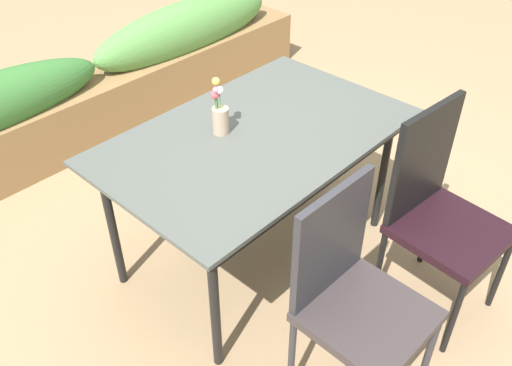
% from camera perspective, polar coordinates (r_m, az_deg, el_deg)
% --- Properties ---
extents(ground_plane, '(12.00, 12.00, 0.00)m').
position_cam_1_polar(ground_plane, '(3.00, 1.27, -6.46)').
color(ground_plane, '#9E7F5B').
extents(dining_table, '(1.44, 0.90, 0.74)m').
position_cam_1_polar(dining_table, '(2.53, 0.00, 4.17)').
color(dining_table, '#4C514C').
rests_on(dining_table, ground).
extents(chair_near_left, '(0.43, 0.43, 0.96)m').
position_cam_1_polar(chair_near_left, '(2.07, 10.02, -11.07)').
color(chair_near_left, '#383031').
rests_on(chair_near_left, ground).
extents(chair_near_right, '(0.47, 0.47, 1.00)m').
position_cam_1_polar(chair_near_right, '(2.51, 18.46, -2.26)').
color(chair_near_right, black).
rests_on(chair_near_right, ground).
extents(flower_vase, '(0.08, 0.08, 0.28)m').
position_cam_1_polar(flower_vase, '(2.47, -3.78, 7.17)').
color(flower_vase, tan).
rests_on(flower_vase, dining_table).
extents(planter_box, '(3.58, 0.37, 0.73)m').
position_cam_1_polar(planter_box, '(3.90, -15.84, 9.50)').
color(planter_box, olive).
rests_on(planter_box, ground).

